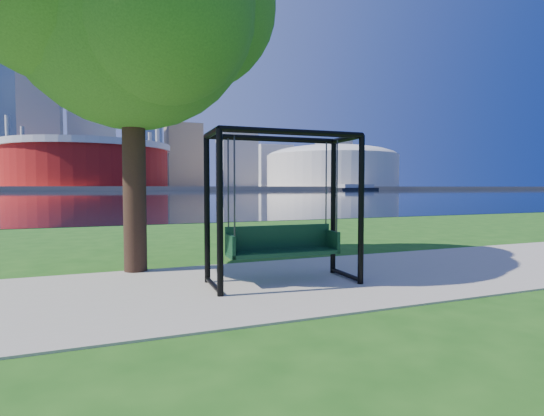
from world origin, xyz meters
TOP-DOWN VIEW (x-y plane):
  - ground at (0.00, 0.00)m, footprint 900.00×900.00m
  - path at (0.00, -0.50)m, footprint 120.00×4.00m
  - river at (0.00, 102.00)m, footprint 900.00×180.00m
  - far_bank at (0.00, 306.00)m, footprint 900.00×228.00m
  - stadium at (-10.00, 235.00)m, footprint 83.00×83.00m
  - arena at (135.00, 235.00)m, footprint 84.00×84.00m
  - skyline at (-4.27, 319.39)m, footprint 392.00×66.00m
  - swing at (-0.22, -0.57)m, footprint 2.54×1.17m
  - barge at (119.44, 183.34)m, footprint 32.57×19.04m

SIDE VIEW (x-z plane):
  - ground at x=0.00m, z-range 0.00..0.00m
  - river at x=0.00m, z-range 0.00..0.02m
  - path at x=0.00m, z-range 0.00..0.03m
  - far_bank at x=0.00m, z-range 0.00..2.00m
  - swing at x=-0.22m, z-range -0.04..2.53m
  - barge at x=119.44m, z-range -0.15..3.01m
  - stadium at x=-10.00m, z-range -1.77..30.23m
  - arena at x=135.00m, z-range 2.59..29.15m
  - skyline at x=-4.27m, z-range -12.36..84.14m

